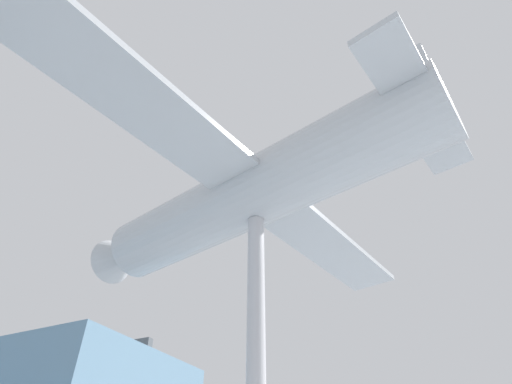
# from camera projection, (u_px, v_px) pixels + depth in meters

# --- Properties ---
(support_pylon_central) EXTENTS (0.41, 0.41, 7.08)m
(support_pylon_central) POSITION_uv_depth(u_px,v_px,m) (256.00, 363.00, 8.27)
(support_pylon_central) COLOR #B7B7BC
(support_pylon_central) RESTS_ON ground_plane
(suspended_airplane) EXTENTS (14.96, 12.34, 3.03)m
(suspended_airplane) POSITION_uv_depth(u_px,v_px,m) (247.00, 196.00, 11.18)
(suspended_airplane) COLOR #B2B7BC
(suspended_airplane) RESTS_ON support_pylon_central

